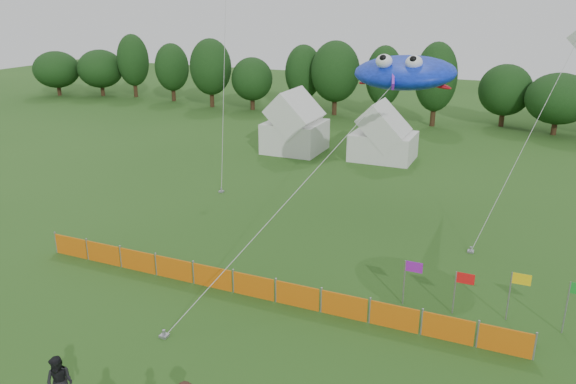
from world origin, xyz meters
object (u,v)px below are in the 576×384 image
at_px(tent_left, 295,127).
at_px(spectator_b, 60,383).
at_px(barrier_fence, 253,286).
at_px(tent_right, 384,138).
at_px(stingray_kite, 406,72).

xyz_separation_m(tent_left, spectator_b, (5.48, -31.29, -1.13)).
relative_size(tent_left, barrier_fence, 0.21).
relative_size(tent_right, spectator_b, 2.70).
xyz_separation_m(tent_right, barrier_fence, (0.49, -23.29, -1.23)).
relative_size(barrier_fence, spectator_b, 12.18).
bearing_deg(tent_left, tent_right, 3.48).
bearing_deg(spectator_b, barrier_fence, 60.13).
xyz_separation_m(spectator_b, stingray_kite, (5.83, 19.36, 7.46)).
distance_m(tent_right, stingray_kite, 14.61).
distance_m(tent_right, barrier_fence, 23.33).
relative_size(tent_left, spectator_b, 2.54).
bearing_deg(barrier_fence, tent_left, 108.80).
height_order(tent_left, tent_right, tent_left).
distance_m(tent_right, spectator_b, 31.80).
bearing_deg(tent_left, spectator_b, -80.07).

